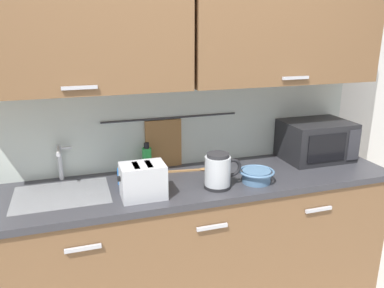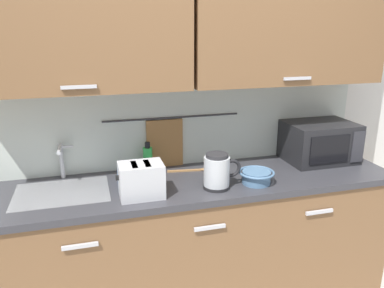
{
  "view_description": "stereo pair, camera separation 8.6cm",
  "coord_description": "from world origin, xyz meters",
  "px_view_note": "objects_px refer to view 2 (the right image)",
  "views": [
    {
      "loc": [
        -0.68,
        -1.76,
        1.8
      ],
      "look_at": [
        -0.01,
        0.33,
        1.12
      ],
      "focal_mm": 35.65,
      "sensor_mm": 36.0,
      "label": 1
    },
    {
      "loc": [
        -0.6,
        -1.78,
        1.8
      ],
      "look_at": [
        -0.01,
        0.33,
        1.12
      ],
      "focal_mm": 35.65,
      "sensor_mm": 36.0,
      "label": 2
    }
  ],
  "objects_px": {
    "microwave": "(319,142)",
    "dish_soap_bottle": "(148,159)",
    "mug_near_sink": "(125,175)",
    "toaster": "(141,180)",
    "electric_kettle": "(217,171)",
    "wooden_spoon": "(194,170)",
    "mixing_bowl": "(256,176)"
  },
  "relations": [
    {
      "from": "electric_kettle",
      "to": "dish_soap_bottle",
      "type": "xyz_separation_m",
      "value": [
        -0.34,
        0.37,
        -0.01
      ]
    },
    {
      "from": "dish_soap_bottle",
      "to": "wooden_spoon",
      "type": "relative_size",
      "value": 0.71
    },
    {
      "from": "mixing_bowl",
      "to": "toaster",
      "type": "distance_m",
      "value": 0.69
    },
    {
      "from": "dish_soap_bottle",
      "to": "mug_near_sink",
      "type": "distance_m",
      "value": 0.22
    },
    {
      "from": "electric_kettle",
      "to": "wooden_spoon",
      "type": "xyz_separation_m",
      "value": [
        -0.06,
        0.29,
        -0.1
      ]
    },
    {
      "from": "mug_near_sink",
      "to": "toaster",
      "type": "height_order",
      "value": "toaster"
    },
    {
      "from": "mug_near_sink",
      "to": "wooden_spoon",
      "type": "bearing_deg",
      "value": 8.86
    },
    {
      "from": "toaster",
      "to": "wooden_spoon",
      "type": "relative_size",
      "value": 0.93
    },
    {
      "from": "electric_kettle",
      "to": "mixing_bowl",
      "type": "distance_m",
      "value": 0.25
    },
    {
      "from": "dish_soap_bottle",
      "to": "toaster",
      "type": "relative_size",
      "value": 0.77
    },
    {
      "from": "microwave",
      "to": "mug_near_sink",
      "type": "bearing_deg",
      "value": -178.51
    },
    {
      "from": "microwave",
      "to": "mug_near_sink",
      "type": "xyz_separation_m",
      "value": [
        -1.34,
        -0.03,
        -0.09
      ]
    },
    {
      "from": "mug_near_sink",
      "to": "microwave",
      "type": "bearing_deg",
      "value": 1.49
    },
    {
      "from": "dish_soap_bottle",
      "to": "wooden_spoon",
      "type": "xyz_separation_m",
      "value": [
        0.28,
        -0.07,
        -0.08
      ]
    },
    {
      "from": "electric_kettle",
      "to": "dish_soap_bottle",
      "type": "distance_m",
      "value": 0.5
    },
    {
      "from": "microwave",
      "to": "dish_soap_bottle",
      "type": "distance_m",
      "value": 1.18
    },
    {
      "from": "mixing_bowl",
      "to": "wooden_spoon",
      "type": "bearing_deg",
      "value": 136.01
    },
    {
      "from": "electric_kettle",
      "to": "mug_near_sink",
      "type": "height_order",
      "value": "electric_kettle"
    },
    {
      "from": "mug_near_sink",
      "to": "toaster",
      "type": "distance_m",
      "value": 0.24
    },
    {
      "from": "electric_kettle",
      "to": "microwave",
      "type": "bearing_deg",
      "value": 17.24
    },
    {
      "from": "mixing_bowl",
      "to": "mug_near_sink",
      "type": "bearing_deg",
      "value": 163.43
    },
    {
      "from": "toaster",
      "to": "electric_kettle",
      "type": "bearing_deg",
      "value": -0.16
    },
    {
      "from": "microwave",
      "to": "dish_soap_bottle",
      "type": "bearing_deg",
      "value": 174.73
    },
    {
      "from": "dish_soap_bottle",
      "to": "mixing_bowl",
      "type": "distance_m",
      "value": 0.7
    },
    {
      "from": "toaster",
      "to": "wooden_spoon",
      "type": "height_order",
      "value": "toaster"
    },
    {
      "from": "microwave",
      "to": "mixing_bowl",
      "type": "xyz_separation_m",
      "value": [
        -0.59,
        -0.26,
        -0.09
      ]
    },
    {
      "from": "mug_near_sink",
      "to": "wooden_spoon",
      "type": "height_order",
      "value": "mug_near_sink"
    },
    {
      "from": "electric_kettle",
      "to": "wooden_spoon",
      "type": "height_order",
      "value": "electric_kettle"
    },
    {
      "from": "electric_kettle",
      "to": "wooden_spoon",
      "type": "bearing_deg",
      "value": 101.27
    },
    {
      "from": "electric_kettle",
      "to": "mixing_bowl",
      "type": "relative_size",
      "value": 1.06
    },
    {
      "from": "microwave",
      "to": "dish_soap_bottle",
      "type": "xyz_separation_m",
      "value": [
        -1.18,
        0.11,
        -0.05
      ]
    },
    {
      "from": "dish_soap_bottle",
      "to": "toaster",
      "type": "height_order",
      "value": "dish_soap_bottle"
    }
  ]
}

